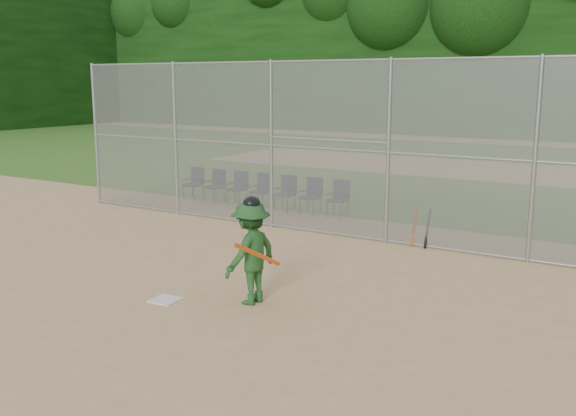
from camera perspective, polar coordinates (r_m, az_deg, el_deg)
The scene contains 15 objects.
ground at distance 10.67m, azimuth -7.09°, elevation -8.04°, with size 100.00×100.00×0.00m, color tan.
grass_strip at distance 26.84m, azimuth 17.57°, elevation 3.20°, with size 100.00×100.00×0.00m, color #315F1C.
dirt_patch_far at distance 26.84m, azimuth 17.57°, elevation 3.20°, with size 24.00×24.00×0.00m, color tan.
backstop_fence at distance 14.39m, azimuth 5.23°, elevation 5.44°, with size 16.09×0.09×4.00m.
treeline at distance 28.63m, azimuth 19.25°, elevation 14.60°, with size 81.00×60.00×11.00m.
home_plate at distance 10.72m, azimuth -10.85°, elevation -8.03°, with size 0.43×0.43×0.02m, color silver.
batter_at_plate at distance 10.21m, azimuth -3.31°, elevation -3.91°, with size 0.97×1.33×1.75m.
spare_bats at distance 14.05m, azimuth 11.72°, elevation -1.72°, with size 0.36×0.30×0.84m.
chair_0 at distance 19.45m, azimuth -8.45°, elevation 2.14°, with size 0.54×0.52×0.96m, color #0F1839, non-canonical shape.
chair_1 at distance 18.95m, azimuth -6.56°, elevation 1.95°, with size 0.54×0.52×0.96m, color #0F1839, non-canonical shape.
chair_2 at distance 18.46m, azimuth -4.58°, elevation 1.75°, with size 0.54×0.52×0.96m, color #0F1839, non-canonical shape.
chair_3 at distance 18.00m, azimuth -2.48°, elevation 1.53°, with size 0.54×0.52×0.96m, color #0F1839, non-canonical shape.
chair_4 at distance 17.57m, azimuth -0.29°, elevation 1.30°, with size 0.54×0.52×0.96m, color #0F1839, non-canonical shape.
chair_5 at distance 17.16m, azimuth 2.02°, elevation 1.05°, with size 0.54×0.52×0.96m, color #0F1839, non-canonical shape.
chair_6 at distance 16.79m, azimuth 4.43°, elevation 0.80°, with size 0.54×0.52×0.96m, color #0F1839, non-canonical shape.
Camera 1 is at (6.33, -7.85, 3.50)m, focal length 40.00 mm.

